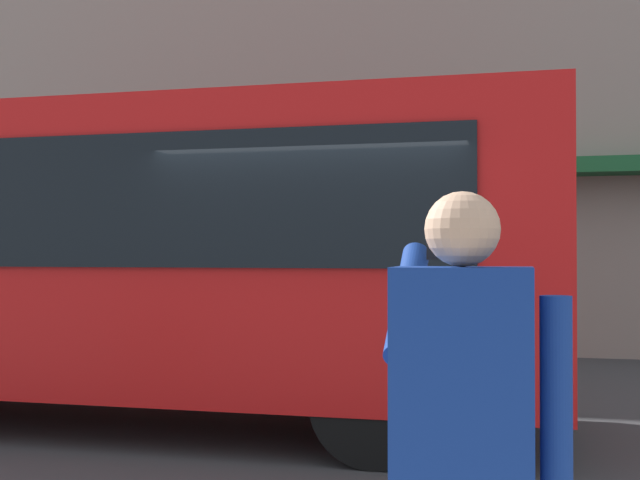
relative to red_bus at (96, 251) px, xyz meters
The scene contains 4 objects.
ground_plane 3.03m from the red_bus, behind, with size 60.00×60.00×0.00m, color #38383A.
building_facade_far 8.20m from the red_bus, 111.10° to the right, with size 28.00×1.55×12.00m.
red_bus is the anchor object (origin of this frame).
pedestrian_photographer 6.35m from the red_bus, 128.73° to the left, with size 0.53×0.52×1.70m.
Camera 1 is at (-1.61, 7.03, 1.67)m, focal length 45.31 mm.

